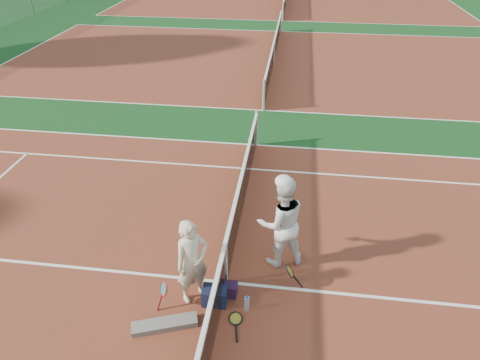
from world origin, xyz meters
name	(u,v)px	position (x,y,z in m)	size (l,w,h in m)	color
ground	(226,283)	(0.00, 0.00, 0.00)	(130.00, 130.00, 0.00)	#0F3815
court_main	(226,282)	(0.00, 0.00, 0.00)	(23.77, 10.97, 0.01)	maroon
court_far_a	(274,61)	(0.00, 13.50, 0.00)	(23.77, 10.97, 0.01)	maroon
court_far_b	(286,3)	(0.00, 27.00, 0.00)	(23.77, 10.97, 0.01)	maroon
net_main	(226,263)	(0.00, 0.00, 0.51)	(0.10, 10.98, 1.02)	black
net_far_a	(274,50)	(0.00, 13.50, 0.51)	(0.10, 10.98, 1.02)	black
player_a	(192,262)	(-0.52, -0.39, 0.83)	(0.61, 0.40, 1.66)	beige
player_b	(281,222)	(0.94, 0.74, 0.95)	(0.93, 0.72, 1.91)	white
racket_red	(164,295)	(-0.97, -0.70, 0.29)	(0.23, 0.27, 0.57)	maroon
racket_black_held	(289,277)	(1.16, 0.04, 0.26)	(0.35, 0.27, 0.52)	black
racket_spare	(235,318)	(0.29, -0.81, 0.01)	(0.60, 0.27, 0.03)	black
sports_bag_navy	(215,296)	(-0.13, -0.50, 0.17)	(0.43, 0.29, 0.34)	black
sports_bag_purple	(228,289)	(0.08, -0.28, 0.13)	(0.32, 0.22, 0.26)	#2A112D
net_cover_canvas	(165,324)	(-0.87, -1.12, 0.06)	(1.09, 0.25, 0.11)	#635F5A
water_bottle	(247,304)	(0.45, -0.58, 0.15)	(0.09, 0.09, 0.30)	#C8E7FE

